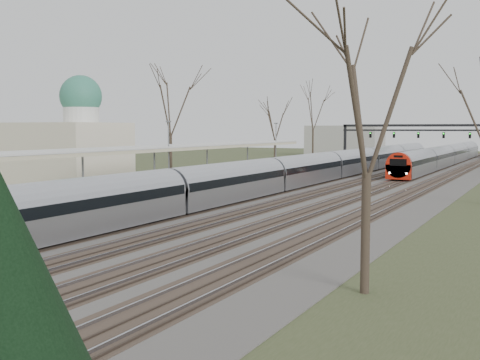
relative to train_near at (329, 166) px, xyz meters
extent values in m
cube|color=#474442|center=(2.50, -1.16, -1.43)|extent=(24.00, 160.00, 0.10)
cube|color=#4C3828|center=(-3.50, -1.16, -1.39)|extent=(2.60, 160.00, 0.06)
cube|color=gray|center=(-4.22, -1.16, -1.32)|extent=(0.07, 160.00, 0.12)
cube|color=gray|center=(-2.78, -1.16, -1.32)|extent=(0.07, 160.00, 0.12)
cube|color=#4C3828|center=(0.00, -1.16, -1.39)|extent=(2.60, 160.00, 0.06)
cube|color=gray|center=(-0.72, -1.16, -1.32)|extent=(0.07, 160.00, 0.12)
cube|color=gray|center=(0.72, -1.16, -1.32)|extent=(0.07, 160.00, 0.12)
cube|color=#4C3828|center=(3.50, -1.16, -1.39)|extent=(2.60, 160.00, 0.06)
cube|color=gray|center=(2.78, -1.16, -1.32)|extent=(0.07, 160.00, 0.12)
cube|color=gray|center=(4.22, -1.16, -1.32)|extent=(0.07, 160.00, 0.12)
cube|color=#4C3828|center=(7.00, -1.16, -1.39)|extent=(2.60, 160.00, 0.06)
cube|color=gray|center=(6.28, -1.16, -1.32)|extent=(0.07, 160.00, 0.12)
cube|color=gray|center=(7.72, -1.16, -1.32)|extent=(0.07, 160.00, 0.12)
cube|color=#4C3828|center=(10.50, -1.16, -1.39)|extent=(2.60, 160.00, 0.06)
cube|color=gray|center=(9.78, -1.16, -1.32)|extent=(0.07, 160.00, 0.12)
cube|color=gray|center=(11.22, -1.16, -1.32)|extent=(0.07, 160.00, 0.12)
cube|color=#9E9B93|center=(-6.55, -18.66, -0.98)|extent=(3.50, 69.00, 1.00)
cylinder|color=slate|center=(-6.55, -30.16, 1.02)|extent=(0.14, 0.14, 3.00)
cylinder|color=slate|center=(-6.55, -22.16, 1.02)|extent=(0.14, 0.14, 3.00)
cylinder|color=slate|center=(-6.55, -14.16, 1.02)|extent=(0.14, 0.14, 3.00)
cylinder|color=slate|center=(-6.55, -6.16, 1.02)|extent=(0.14, 0.14, 3.00)
cube|color=silver|center=(-6.55, -23.16, 2.57)|extent=(4.10, 50.00, 0.12)
cube|color=beige|center=(-6.55, -23.16, 2.40)|extent=(4.10, 50.00, 0.25)
cube|color=beige|center=(-19.50, -18.16, 1.52)|extent=(10.00, 8.00, 6.00)
cylinder|color=silver|center=(-17.50, -18.16, 5.72)|extent=(3.20, 3.20, 2.50)
sphere|color=#2C6F5F|center=(-17.50, -18.16, 6.92)|extent=(3.80, 3.80, 3.80)
cube|color=black|center=(-7.50, 28.84, 1.52)|extent=(0.35, 0.35, 6.00)
cube|color=black|center=(2.75, 28.84, 4.42)|extent=(21.00, 0.35, 0.35)
cube|color=black|center=(2.75, 28.84, 3.72)|extent=(21.00, 0.25, 0.25)
cube|color=black|center=(-3.50, 28.64, 3.02)|extent=(0.32, 0.22, 0.85)
sphere|color=#0CFF19|center=(-3.50, 28.50, 3.27)|extent=(0.16, 0.16, 0.16)
cube|color=black|center=(0.00, 28.64, 3.02)|extent=(0.32, 0.22, 0.85)
sphere|color=#0CFF19|center=(0.00, 28.50, 3.27)|extent=(0.16, 0.16, 0.16)
cube|color=black|center=(3.50, 28.64, 3.02)|extent=(0.32, 0.22, 0.85)
sphere|color=#0CFF19|center=(3.50, 28.50, 3.27)|extent=(0.16, 0.16, 0.16)
cube|color=black|center=(7.00, 28.64, 3.02)|extent=(0.32, 0.22, 0.85)
sphere|color=#0CFF19|center=(7.00, 28.50, 3.27)|extent=(0.16, 0.16, 0.16)
cube|color=black|center=(10.50, 28.64, 3.02)|extent=(0.32, 0.22, 0.85)
sphere|color=#0CFF19|center=(10.50, 28.50, 3.27)|extent=(0.16, 0.16, 0.16)
cylinder|color=#2D231C|center=(-14.50, -8.16, 1.00)|extent=(0.30, 0.30, 4.95)
cylinder|color=#2D231C|center=(15.50, -41.16, 0.55)|extent=(0.30, 0.30, 4.05)
cube|color=#9DA0A7|center=(0.00, 0.24, -0.38)|extent=(2.55, 90.00, 1.60)
cylinder|color=#9DA0A7|center=(0.00, 0.24, 0.27)|extent=(2.60, 89.70, 2.60)
cube|color=black|center=(0.00, 0.24, 0.37)|extent=(2.62, 89.40, 0.55)
cube|color=black|center=(0.00, 0.24, -1.30)|extent=(1.80, 89.00, 0.35)
cube|color=#9DA0A7|center=(7.00, 30.97, -0.38)|extent=(2.55, 60.00, 1.60)
cylinder|color=#9DA0A7|center=(7.00, 30.97, 0.27)|extent=(2.60, 59.70, 2.60)
cube|color=black|center=(7.00, 30.97, 0.37)|extent=(2.62, 59.40, 0.55)
cube|color=red|center=(7.00, 1.07, -0.43)|extent=(2.55, 0.50, 1.50)
cylinder|color=red|center=(7.00, 1.12, 0.27)|extent=(2.60, 0.60, 2.60)
cube|color=black|center=(7.00, 0.85, 0.57)|extent=(1.70, 0.12, 0.70)
sphere|color=white|center=(6.15, 0.87, -0.53)|extent=(0.22, 0.22, 0.22)
sphere|color=white|center=(7.85, 0.87, -0.53)|extent=(0.22, 0.22, 0.22)
cube|color=black|center=(7.00, 30.97, -1.30)|extent=(1.80, 59.00, 0.35)
camera|label=1|loc=(20.85, -60.32, 4.01)|focal=45.00mm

